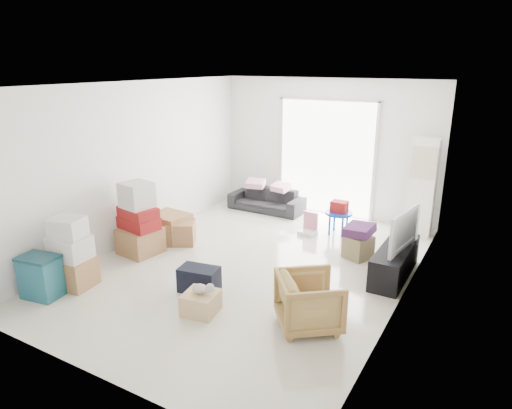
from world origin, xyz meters
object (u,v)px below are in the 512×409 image
at_px(sofa, 267,196).
at_px(wood_crate, 201,303).
at_px(ac_tower, 422,187).
at_px(kids_table, 339,211).
at_px(tv_console, 395,262).
at_px(ottoman, 358,247).
at_px(storage_bins, 41,277).
at_px(television, 396,243).
at_px(armchair, 309,299).

xyz_separation_m(sofa, wood_crate, (1.25, -4.00, -0.17)).
distance_m(ac_tower, kids_table, 1.50).
distance_m(sofa, kids_table, 1.88).
height_order(tv_console, ottoman, tv_console).
xyz_separation_m(ac_tower, sofa, (-3.03, -0.15, -0.57)).
bearing_deg(sofa, storage_bins, -99.75).
distance_m(television, wood_crate, 2.90).
bearing_deg(tv_console, storage_bins, -143.02).
bearing_deg(ottoman, armchair, -87.01).
relative_size(tv_console, storage_bins, 2.35).
bearing_deg(wood_crate, kids_table, 81.15).
xyz_separation_m(sofa, armchair, (2.54, -3.63, 0.05)).
bearing_deg(television, kids_table, 55.27).
relative_size(tv_console, wood_crate, 3.38).
bearing_deg(tv_console, ottoman, 150.52).
distance_m(storage_bins, kids_table, 4.90).
distance_m(television, kids_table, 1.78).
bearing_deg(tv_console, wood_crate, -129.58).
relative_size(ottoman, kids_table, 0.60).
distance_m(television, sofa, 3.57).
bearing_deg(storage_bins, kids_table, 57.94).
height_order(television, armchair, armchair).
height_order(tv_console, armchair, armchair).
relative_size(kids_table, wood_crate, 1.54).
xyz_separation_m(tv_console, storage_bins, (-3.90, -2.94, 0.06)).
distance_m(ac_tower, armchair, 3.84).
xyz_separation_m(storage_bins, ottoman, (3.24, 3.31, -0.11)).
relative_size(tv_console, ottoman, 3.67).
xyz_separation_m(ac_tower, television, (0.05, -1.94, -0.36)).
bearing_deg(wood_crate, tv_console, 50.42).
xyz_separation_m(ac_tower, kids_table, (-1.25, -0.72, -0.43)).
bearing_deg(tv_console, kids_table, 136.84).
bearing_deg(ottoman, television, -29.48).
bearing_deg(television, storage_bins, 135.41).
height_order(sofa, armchair, armchair).
height_order(storage_bins, wood_crate, storage_bins).
distance_m(ottoman, kids_table, 1.09).
height_order(ac_tower, storage_bins, ac_tower).
height_order(ac_tower, sofa, ac_tower).
bearing_deg(sofa, ottoman, -30.18).
bearing_deg(television, ac_tower, 9.91).
bearing_deg(kids_table, wood_crate, -98.85).
xyz_separation_m(kids_table, wood_crate, (-0.53, -3.43, -0.31)).
distance_m(ac_tower, sofa, 3.09).
bearing_deg(wood_crate, armchair, 16.33).
xyz_separation_m(ottoman, wood_crate, (-1.17, -2.59, -0.05)).
height_order(sofa, ottoman, sofa).
xyz_separation_m(television, sofa, (-3.08, 1.79, -0.21)).
bearing_deg(armchair, wood_crate, 68.33).
bearing_deg(tv_console, sofa, 149.92).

